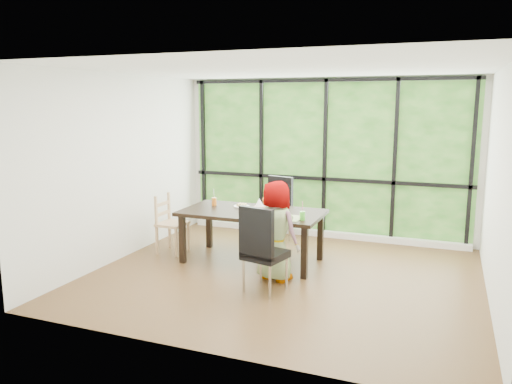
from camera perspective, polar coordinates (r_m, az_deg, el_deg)
ground at (r=6.77m, az=3.18°, el=-9.53°), size 5.00×5.00×0.00m
back_wall at (r=8.59m, az=7.96°, el=3.85°), size 5.00×0.00×5.00m
foliage_backdrop at (r=8.58m, az=7.93°, el=3.84°), size 4.80×0.02×2.65m
window_mullions at (r=8.54m, az=7.87°, el=3.81°), size 4.80×0.06×2.65m
window_sill at (r=8.74m, az=7.60°, el=-4.72°), size 4.80×0.12×0.10m
dining_table at (r=7.25m, az=-0.45°, el=-5.08°), size 2.06×1.15×0.75m
chair_window_leather at (r=8.20m, az=2.05°, el=-2.10°), size 0.56×0.56×1.08m
chair_interior_leather at (r=6.08m, az=1.07°, el=-6.47°), size 0.55×0.55×1.08m
chair_end_beech at (r=7.76m, az=-9.53°, el=-3.61°), size 0.41×0.43×0.90m
child_toddler at (r=7.81m, az=1.27°, el=-3.53°), size 0.33×0.23×0.87m
child_older at (r=6.44m, az=2.53°, el=-4.48°), size 0.73×0.59×1.31m
placemat at (r=6.75m, az=3.02°, el=-2.92°), size 0.52×0.38×0.01m
plate_far at (r=7.44m, az=-1.66°, el=-1.64°), size 0.24×0.24×0.01m
plate_near at (r=6.73m, az=3.05°, el=-2.92°), size 0.27×0.27×0.02m
orange_cup at (r=7.56m, az=-4.81°, el=-1.09°), size 0.07×0.07×0.12m
green_cup at (r=6.62m, az=5.33°, el=-2.73°), size 0.07×0.07×0.12m
tissue_box at (r=6.92m, az=0.38°, el=-2.11°), size 0.14×0.14×0.12m
crepe_rolls_far at (r=7.44m, az=-1.66°, el=-1.45°), size 0.15×0.12×0.04m
crepe_rolls_near at (r=6.73m, az=3.05°, el=-2.70°), size 0.15×0.12×0.04m
straw_white at (r=7.54m, az=-4.83°, el=-0.36°), size 0.01×0.04×0.20m
straw_pink at (r=6.60m, az=5.35°, el=-1.90°), size 0.01×0.04×0.20m
tissue at (r=6.89m, az=0.38°, el=-1.17°), size 0.12×0.12×0.11m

